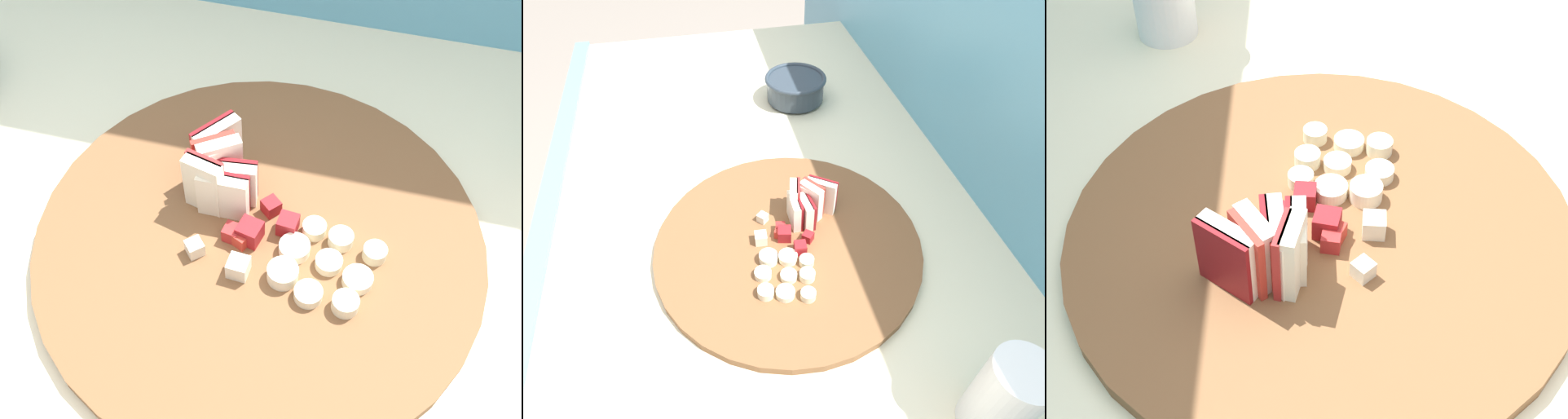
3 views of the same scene
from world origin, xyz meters
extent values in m
cube|color=beige|center=(0.00, 0.00, 0.43)|extent=(1.55, 0.77, 0.87)
cube|color=#5BA3C1|center=(0.00, 0.41, 0.73)|extent=(2.40, 0.04, 1.45)
cylinder|color=brown|center=(0.06, 0.03, 0.88)|extent=(0.43, 0.43, 0.02)
cube|color=#A32323|center=(0.00, 0.06, 0.92)|extent=(0.04, 0.01, 0.06)
cube|color=#EFE5CC|center=(0.00, 0.05, 0.92)|extent=(0.04, 0.02, 0.06)
cube|color=maroon|center=(0.02, 0.06, 0.91)|extent=(0.05, 0.01, 0.05)
cube|color=#EFE5CC|center=(0.02, 0.05, 0.91)|extent=(0.05, 0.01, 0.05)
cube|color=maroon|center=(0.02, 0.08, 0.91)|extent=(0.04, 0.01, 0.05)
cube|color=#EFE5CC|center=(0.03, 0.07, 0.91)|extent=(0.05, 0.02, 0.05)
cube|color=#B22D23|center=(0.00, 0.09, 0.92)|extent=(0.04, 0.03, 0.06)
cube|color=white|center=(0.01, 0.08, 0.92)|extent=(0.04, 0.04, 0.06)
cube|color=#B22D23|center=(0.00, 0.08, 0.91)|extent=(0.04, 0.03, 0.06)
cube|color=white|center=(0.00, 0.07, 0.91)|extent=(0.04, 0.04, 0.06)
cube|color=maroon|center=(-0.01, 0.11, 0.92)|extent=(0.03, 0.04, 0.06)
cube|color=white|center=(0.00, 0.10, 0.92)|extent=(0.04, 0.05, 0.06)
cube|color=#EFE5CC|center=(0.01, 0.00, 0.89)|extent=(0.02, 0.02, 0.02)
cube|color=#B22D23|center=(0.05, 0.02, 0.89)|extent=(0.02, 0.02, 0.02)
cube|color=#EFE5CC|center=(0.05, -0.01, 0.89)|extent=(0.02, 0.02, 0.02)
cube|color=maroon|center=(0.08, 0.05, 0.89)|extent=(0.02, 0.02, 0.02)
cube|color=maroon|center=(0.05, 0.03, 0.90)|extent=(0.03, 0.03, 0.02)
cube|color=#A32323|center=(0.04, 0.02, 0.89)|extent=(0.02, 0.02, 0.02)
cube|color=maroon|center=(0.06, 0.06, 0.89)|extent=(0.02, 0.02, 0.02)
cylinder|color=white|center=(0.09, -0.01, 0.89)|extent=(0.03, 0.03, 0.02)
cylinder|color=#F4EAC6|center=(0.12, -0.02, 0.89)|extent=(0.03, 0.03, 0.01)
cylinder|color=#F4EAC6|center=(0.15, -0.02, 0.89)|extent=(0.02, 0.02, 0.01)
cylinder|color=white|center=(0.10, 0.02, 0.89)|extent=(0.03, 0.03, 0.01)
cylinder|color=#F4EAC6|center=(0.13, 0.02, 0.89)|extent=(0.03, 0.03, 0.01)
cylinder|color=#F4EAC6|center=(0.16, 0.01, 0.89)|extent=(0.03, 0.03, 0.01)
cylinder|color=beige|center=(0.11, 0.05, 0.89)|extent=(0.02, 0.02, 0.01)
cylinder|color=#F4EAC6|center=(0.14, 0.04, 0.89)|extent=(0.02, 0.02, 0.01)
cylinder|color=beige|center=(0.17, 0.04, 0.89)|extent=(0.02, 0.02, 0.01)
camera|label=1|loc=(0.15, -0.30, 1.41)|focal=45.22mm
camera|label=2|loc=(0.51, -0.07, 1.43)|focal=30.38mm
camera|label=3|loc=(-0.35, 0.04, 1.34)|focal=50.16mm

